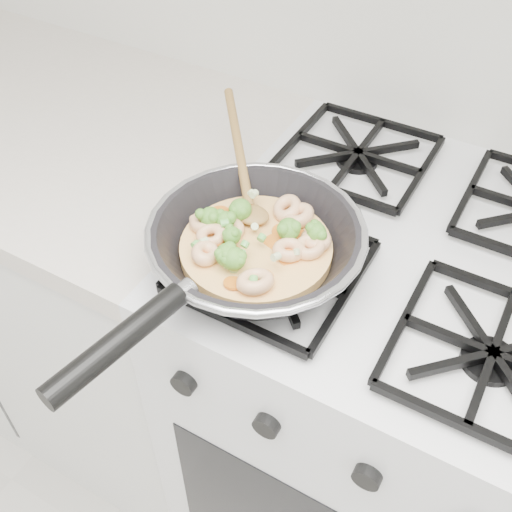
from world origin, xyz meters
The scene contains 3 objects.
stove centered at (0.00, 1.70, 0.46)m, with size 0.60×0.60×0.92m.
counter_left centered at (-0.80, 1.70, 0.45)m, with size 1.00×0.60×0.90m.
skillet centered at (-0.17, 1.54, 0.96)m, with size 0.34×0.57×0.09m.
Camera 1 is at (0.12, 1.04, 1.51)m, focal length 42.63 mm.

